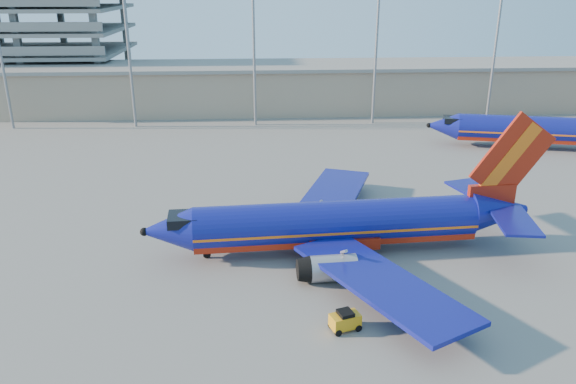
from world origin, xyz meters
The scene contains 6 objects.
ground centered at (0.00, 0.00, 0.00)m, with size 220.00×220.00×0.00m, color slate.
terminal_building centered at (10.00, 58.00, 4.32)m, with size 122.00×16.00×8.50m.
light_mast_row centered at (5.00, 46.00, 17.55)m, with size 101.60×1.60×28.65m.
aircraft_main centered at (2.62, -2.05, 2.62)m, with size 36.28×34.83×12.28m.
aircraft_second centered at (37.53, 28.58, 2.81)m, with size 35.63×16.06×12.24m.
baggage_tug centered at (0.76, -14.31, 0.77)m, with size 2.33×1.82×1.47m.
Camera 1 is at (-5.21, -47.15, 22.64)m, focal length 35.00 mm.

